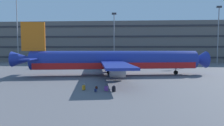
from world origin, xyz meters
name	(u,v)px	position (x,y,z in m)	size (l,w,h in m)	color
ground_plane	(107,75)	(0.00, 0.00, 0.00)	(600.00, 600.00, 0.00)	#5B5B60
terminal_structure	(116,42)	(0.00, 49.03, 8.79)	(173.44, 16.96, 17.58)	#605B56
airliner	(114,61)	(1.50, -0.51, 3.05)	(41.00, 33.29, 10.95)	navy
light_mast_far_left	(17,26)	(-39.02, 34.09, 14.93)	(1.80, 0.50, 26.37)	gray
light_mast_left	(114,34)	(-0.20, 34.09, 11.48)	(1.80, 0.50, 19.66)	gray
light_mast_center_left	(218,31)	(39.06, 34.09, 12.55)	(1.80, 0.50, 21.71)	gray
suitcase_black	(106,88)	(1.27, -16.03, 0.35)	(0.50, 0.31, 0.89)	#72388C
suitcase_purple	(114,89)	(2.27, -16.30, 0.36)	(0.50, 0.52, 0.80)	black
suitcase_large	(84,86)	(-1.92, -14.60, 0.37)	(0.27, 0.40, 0.85)	gray
suitcase_red	(84,88)	(-1.80, -15.66, 0.36)	(0.40, 0.45, 0.79)	orange
backpack_upright	(114,87)	(2.18, -14.41, 0.22)	(0.37, 0.32, 0.50)	navy
backpack_teal	(96,88)	(-0.20, -14.90, 0.22)	(0.43, 0.38, 0.51)	#592619
backpack_orange	(96,90)	(-0.05, -16.67, 0.23)	(0.44, 0.43, 0.52)	navy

